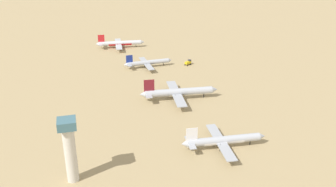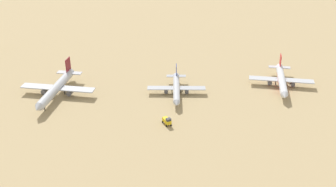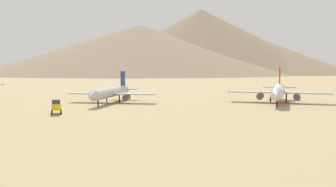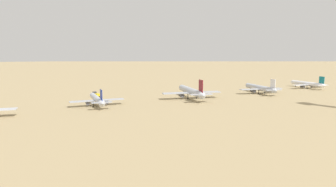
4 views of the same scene
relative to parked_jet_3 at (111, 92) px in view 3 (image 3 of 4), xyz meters
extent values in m
cylinder|color=#B2B7C1|center=(0.41, 0.03, 0.10)|extent=(32.31, 5.43, 3.39)
cone|color=#B2B7C1|center=(17.88, 1.14, 0.10)|extent=(3.06, 3.50, 3.33)
cone|color=#B2B7C1|center=(-16.88, -1.07, 0.10)|extent=(2.69, 3.21, 3.06)
cube|color=navy|center=(-13.67, -0.87, 4.07)|extent=(4.92, 0.62, 6.25)
cube|color=#A4A8B2|center=(-14.21, -0.90, 0.44)|extent=(3.53, 10.88, 0.32)
cube|color=#A4A8B2|center=(-0.93, -0.06, -0.50)|extent=(6.38, 30.59, 0.40)
cylinder|color=#4C4C54|center=(-0.55, 5.34, -1.73)|extent=(3.87, 2.29, 2.05)
cylinder|color=#4C4C54|center=(0.13, -5.36, -1.73)|extent=(3.87, 2.29, 2.05)
cylinder|color=black|center=(12.61, 0.80, -1.95)|extent=(0.39, 0.39, 3.41)
cylinder|color=black|center=(-1.97, 2.20, -1.95)|extent=(0.39, 0.39, 3.41)
cylinder|color=black|center=(-1.67, -2.43, -1.95)|extent=(0.39, 0.39, 3.41)
cylinder|color=silver|center=(-13.12, 56.08, 0.60)|extent=(36.63, 6.96, 3.85)
cone|color=silver|center=(6.64, 54.37, 0.60)|extent=(3.55, 4.03, 3.77)
cone|color=silver|center=(-32.69, 57.76, 0.60)|extent=(3.12, 3.69, 3.46)
cube|color=red|center=(-29.06, 57.45, 5.10)|extent=(5.58, 0.83, 7.09)
cube|color=#B6BBC5|center=(-29.66, 57.50, 0.98)|extent=(4.27, 12.38, 0.36)
cube|color=#B6BBC5|center=(-14.64, 56.21, -0.08)|extent=(8.00, 34.72, 0.46)
cylinder|color=#4C4C54|center=(-13.31, 62.19, -1.47)|extent=(4.44, 2.68, 2.33)
cylinder|color=#4C4C54|center=(-14.35, 50.09, -1.47)|extent=(4.44, 2.68, 2.33)
cylinder|color=black|center=(0.67, 54.89, -1.72)|extent=(0.45, 0.45, 3.87)
cylinder|color=black|center=(-15.42, 58.92, -1.72)|extent=(0.45, 0.45, 3.87)
cylinder|color=black|center=(-15.87, 53.67, -1.72)|extent=(0.45, 0.45, 3.87)
cylinder|color=red|center=(-13.12, 56.08, 0.31)|extent=(20.30, 5.56, 3.85)
cube|color=yellow|center=(31.11, -2.64, -1.70)|extent=(5.64, 4.64, 1.70)
cube|color=#333338|center=(32.57, -1.76, -0.30)|extent=(2.61, 2.70, 1.10)
cylinder|color=black|center=(32.22, -0.64, -3.10)|extent=(1.12, 0.86, 1.10)
cylinder|color=black|center=(33.40, -2.61, -3.10)|extent=(1.12, 0.86, 1.10)
cylinder|color=black|center=(28.83, -2.66, -3.10)|extent=(1.12, 0.86, 1.10)
cylinder|color=black|center=(30.00, -4.64, -3.10)|extent=(1.12, 0.86, 1.10)
cone|color=#847056|center=(-552.58, -171.04, 43.84)|extent=(582.05, 582.05, 94.99)
cone|color=#847056|center=(-650.49, -65.85, 64.32)|extent=(517.88, 517.88, 135.94)
cone|color=#847056|center=(-626.29, 44.96, 33.35)|extent=(372.70, 372.70, 74.02)
camera|label=1|loc=(-50.48, -258.32, 90.29)|focal=39.42mm
camera|label=2|loc=(199.17, 10.41, 96.49)|focal=45.54mm
camera|label=3|loc=(116.37, 48.42, 8.46)|focal=38.68mm
camera|label=4|loc=(-170.50, 16.99, 26.54)|focal=31.60mm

